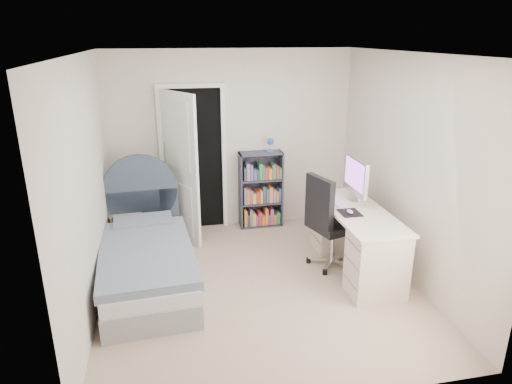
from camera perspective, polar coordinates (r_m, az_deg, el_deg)
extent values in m
cube|color=tan|center=(5.26, 0.25, -11.72)|extent=(3.40, 3.60, 0.05)
cube|color=white|center=(4.52, 0.30, 17.25)|extent=(3.40, 3.60, 0.05)
cube|color=beige|center=(6.47, -3.07, 6.41)|extent=(3.40, 0.05, 2.50)
cube|color=beige|center=(3.10, 7.27, -8.36)|extent=(3.40, 0.05, 2.50)
cube|color=beige|center=(4.71, -20.73, 0.27)|extent=(0.05, 3.60, 2.50)
cube|color=beige|center=(5.35, 18.69, 2.67)|extent=(0.05, 3.60, 2.50)
cube|color=black|center=(6.45, -7.83, 3.91)|extent=(0.80, 0.01, 2.00)
cube|color=white|center=(6.41, -11.65, 3.61)|extent=(0.06, 0.06, 2.00)
cube|color=white|center=(6.46, -4.01, 4.08)|extent=(0.06, 0.06, 2.00)
cube|color=white|center=(6.24, -8.25, 13.02)|extent=(0.92, 0.06, 0.06)
cube|color=white|center=(6.08, -9.46, 2.90)|extent=(0.43, 0.71, 2.00)
cube|color=gray|center=(5.32, -13.33, -10.03)|extent=(1.07, 2.03, 0.26)
cube|color=silver|center=(5.23, -13.49, -8.14)|extent=(1.04, 1.99, 0.16)
cube|color=slate|center=(5.08, -13.55, -7.45)|extent=(1.08, 1.74, 0.10)
cube|color=slate|center=(5.82, -13.90, -3.78)|extent=(0.73, 0.44, 0.12)
cube|color=#364254|center=(6.14, -13.96, -3.26)|extent=(0.94, 0.12, 0.79)
cylinder|color=#364254|center=(6.00, -14.26, 0.24)|extent=(0.94, 0.12, 0.94)
cylinder|color=tan|center=(6.14, -17.42, -5.05)|extent=(0.04, 0.04, 0.50)
cylinder|color=tan|center=(6.45, -17.16, -3.82)|extent=(0.04, 0.04, 0.50)
cylinder|color=tan|center=(6.11, -14.23, -4.86)|extent=(0.04, 0.04, 0.50)
cylinder|color=tan|center=(6.42, -14.13, -3.64)|extent=(0.04, 0.04, 0.50)
cube|color=tan|center=(6.19, -15.93, -2.32)|extent=(0.40, 0.40, 0.03)
cube|color=tan|center=(6.31, -15.67, -4.96)|extent=(0.36, 0.36, 0.02)
cube|color=#B24C33|center=(6.18, -16.42, -2.09)|extent=(0.16, 0.22, 0.03)
cube|color=#3F598C|center=(6.17, -16.44, -1.83)|extent=(0.15, 0.21, 0.03)
cube|color=#D8CC7F|center=(6.16, -16.47, -1.57)|extent=(0.14, 0.20, 0.03)
cylinder|color=silver|center=(6.68, -10.69, -4.72)|extent=(0.19, 0.19, 0.02)
cylinder|color=silver|center=(6.45, -11.04, 0.55)|extent=(0.02, 0.02, 1.29)
sphere|color=silver|center=(6.25, -10.87, 5.86)|extent=(0.08, 0.08, 0.08)
cube|color=#3A3E50|center=(6.53, -1.97, 0.15)|extent=(0.02, 0.26, 1.10)
cube|color=#3A3E50|center=(6.65, 3.10, 0.48)|extent=(0.02, 0.26, 1.10)
cube|color=#3A3E50|center=(6.43, 0.60, 4.88)|extent=(0.62, 0.26, 0.02)
cube|color=#3A3E50|center=(6.78, 0.57, -4.01)|extent=(0.62, 0.26, 0.02)
cube|color=#3A3E50|center=(6.70, 0.36, 0.66)|extent=(0.62, 0.01, 1.10)
cube|color=#3A3E50|center=(6.65, 0.58, -1.30)|extent=(0.58, 0.24, 0.02)
cube|color=#3A3E50|center=(6.53, 0.59, 1.60)|extent=(0.58, 0.24, 0.02)
cylinder|color=#2859B1|center=(6.45, 1.75, 5.11)|extent=(0.11, 0.11, 0.02)
cylinder|color=silver|center=(6.43, 1.76, 5.71)|extent=(0.01, 0.01, 0.14)
sphere|color=#2859B1|center=(6.39, 1.82, 6.35)|extent=(0.10, 0.10, 0.10)
cube|color=orange|center=(6.66, -1.38, -3.15)|extent=(0.04, 0.18, 0.24)
cube|color=#3F3F3F|center=(6.68, -1.02, -3.40)|extent=(0.03, 0.18, 0.17)
cube|color=#7F72B2|center=(6.67, -0.73, -3.08)|extent=(0.03, 0.18, 0.24)
cube|color=#D8BF4C|center=(6.69, -0.36, -3.28)|extent=(0.05, 0.18, 0.19)
cube|color=#994C7F|center=(6.71, 0.01, -3.39)|extent=(0.03, 0.18, 0.15)
cube|color=#B23333|center=(6.71, 0.39, -3.18)|extent=(0.05, 0.18, 0.20)
cube|color=orange|center=(6.73, 0.82, -3.37)|extent=(0.04, 0.18, 0.14)
cube|color=orange|center=(6.72, 1.22, -2.93)|extent=(0.04, 0.18, 0.25)
cube|color=#994C7F|center=(6.74, 1.53, -3.26)|extent=(0.02, 0.18, 0.15)
cube|color=#994C7F|center=(6.74, 1.88, -2.91)|extent=(0.05, 0.18, 0.24)
cube|color=orange|center=(6.76, 2.25, -3.24)|extent=(0.03, 0.18, 0.15)
cube|color=#337F4C|center=(6.77, 2.66, -3.09)|extent=(0.05, 0.18, 0.18)
cube|color=#7F72B2|center=(6.54, -1.46, -0.37)|extent=(0.03, 0.18, 0.24)
cube|color=orange|center=(6.55, -1.10, -0.43)|extent=(0.04, 0.18, 0.22)
cube|color=#994C7F|center=(6.56, -0.73, -0.49)|extent=(0.03, 0.18, 0.20)
cube|color=#D8BF4C|center=(6.58, -0.32, -0.67)|extent=(0.05, 0.18, 0.15)
cube|color=#B23333|center=(6.58, 0.15, -0.52)|extent=(0.05, 0.18, 0.18)
cube|color=#D8BF4C|center=(6.59, 0.55, -0.47)|extent=(0.03, 0.18, 0.18)
cube|color=#3F3F3F|center=(6.59, 0.93, -0.19)|extent=(0.05, 0.18, 0.24)
cube|color=#335999|center=(6.61, 1.34, -0.32)|extent=(0.04, 0.18, 0.21)
cube|color=orange|center=(6.61, 1.76, -0.21)|extent=(0.05, 0.18, 0.22)
cube|color=#7F72B2|center=(6.63, 2.19, -0.34)|extent=(0.04, 0.18, 0.19)
cube|color=orange|center=(6.65, 2.55, -0.43)|extent=(0.03, 0.18, 0.16)
cube|color=#335999|center=(6.65, 2.87, -0.24)|extent=(0.03, 0.18, 0.20)
cube|color=#3F3F3F|center=(6.44, -1.48, 2.36)|extent=(0.03, 0.18, 0.18)
cube|color=#7F72B2|center=(6.44, -1.08, 2.61)|extent=(0.05, 0.18, 0.24)
cube|color=#994C7F|center=(6.45, -0.67, 2.54)|extent=(0.04, 0.18, 0.22)
cube|color=#335999|center=(6.47, -0.25, 2.29)|extent=(0.05, 0.18, 0.15)
cube|color=#3F3F3F|center=(6.47, 0.12, 2.31)|extent=(0.03, 0.18, 0.15)
cube|color=#337F4C|center=(6.47, 0.48, 2.68)|extent=(0.05, 0.18, 0.23)
cube|color=#337F4C|center=(6.48, 0.83, 2.58)|extent=(0.02, 0.18, 0.21)
cube|color=#B23333|center=(6.50, 1.19, 2.45)|extent=(0.05, 0.18, 0.17)
cube|color=orange|center=(6.51, 1.66, 2.42)|extent=(0.05, 0.18, 0.15)
cube|color=#337F4C|center=(6.52, 2.13, 2.68)|extent=(0.05, 0.18, 0.21)
cube|color=#B23333|center=(6.53, 2.54, 2.61)|extent=(0.04, 0.18, 0.19)
cube|color=#337F4C|center=(6.54, 2.90, 2.50)|extent=(0.03, 0.18, 0.16)
cube|color=beige|center=(5.35, 12.66, -2.42)|extent=(0.63, 1.57, 0.03)
cube|color=beige|center=(5.06, 14.88, -8.71)|extent=(0.58, 0.42, 0.74)
cube|color=beige|center=(5.97, 10.26, -3.93)|extent=(0.58, 0.42, 0.74)
cube|color=silver|center=(5.65, 12.37, -0.99)|extent=(0.17, 0.17, 0.01)
cube|color=silver|center=(5.63, 12.75, 0.18)|extent=(0.03, 0.06, 0.23)
cube|color=silver|center=(5.55, 12.40, 1.98)|extent=(0.05, 0.59, 0.42)
cube|color=#B95BDD|center=(5.53, 12.17, 2.18)|extent=(0.00, 0.52, 0.34)
cube|color=white|center=(5.57, 10.20, -1.15)|extent=(0.14, 0.42, 0.02)
cube|color=black|center=(5.25, 11.64, -2.56)|extent=(0.23, 0.27, 0.00)
ellipsoid|color=white|center=(5.25, 11.65, -2.40)|extent=(0.06, 0.10, 0.03)
cube|color=silver|center=(5.80, 10.57, -7.97)|extent=(0.29, 0.13, 0.03)
cylinder|color=black|center=(5.90, 11.63, -7.91)|extent=(0.07, 0.07, 0.06)
cube|color=silver|center=(5.84, 8.98, -7.69)|extent=(0.05, 0.29, 0.03)
cylinder|color=black|center=(5.97, 8.51, -7.36)|extent=(0.07, 0.07, 0.06)
cube|color=silver|center=(5.71, 8.02, -8.26)|extent=(0.29, 0.13, 0.03)
cylinder|color=black|center=(5.73, 6.58, -8.48)|extent=(0.07, 0.07, 0.06)
cube|color=silver|center=(5.60, 9.05, -8.93)|extent=(0.21, 0.26, 0.03)
cylinder|color=black|center=(5.49, 8.60, -9.86)|extent=(0.07, 0.07, 0.06)
cube|color=silver|center=(5.65, 10.66, -8.73)|extent=(0.20, 0.26, 0.03)
cylinder|color=black|center=(5.60, 11.87, -9.45)|extent=(0.07, 0.07, 0.06)
cylinder|color=silver|center=(5.62, 9.58, -6.31)|extent=(0.07, 0.07, 0.44)
cube|color=black|center=(5.52, 9.71, -4.05)|extent=(0.63, 0.63, 0.09)
cube|color=black|center=(5.27, 7.94, -1.19)|extent=(0.21, 0.46, 0.58)
cube|color=black|center=(5.25, 11.47, -3.42)|extent=(0.31, 0.13, 0.03)
cube|color=black|center=(5.65, 7.94, -1.58)|extent=(0.31, 0.13, 0.03)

